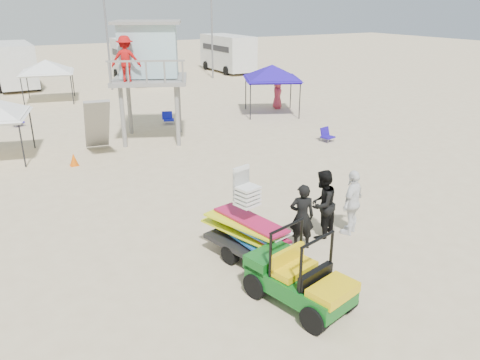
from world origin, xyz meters
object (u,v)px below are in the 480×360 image
utility_cart (300,272)px  surf_trailer (245,225)px  man_left (302,216)px  canopy_blue (272,67)px  lifeguard_tower (145,55)px

utility_cart → surf_trailer: surf_trailer is taller
man_left → utility_cart: bearing=79.6°
man_left → canopy_blue: bearing=-93.4°
utility_cart → surf_trailer: (0.00, 2.33, 0.08)m
surf_trailer → canopy_blue: bearing=55.1°
surf_trailer → man_left: (1.51, -0.30, 0.02)m
man_left → canopy_blue: (7.87, 13.74, 1.76)m
surf_trailer → lifeguard_tower: size_ratio=0.47×
man_left → surf_trailer: bearing=15.2°
surf_trailer → lifeguard_tower: 12.20m
utility_cart → man_left: 2.54m
canopy_blue → man_left: bearing=-119.8°
lifeguard_tower → canopy_blue: bearing=12.3°
utility_cart → lifeguard_tower: lifeguard_tower is taller
man_left → lifeguard_tower: 12.39m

